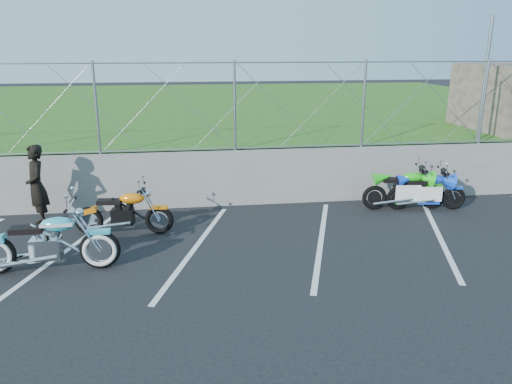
{
  "coord_description": "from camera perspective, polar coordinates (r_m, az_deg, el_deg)",
  "views": [
    {
      "loc": [
        -0.08,
        -7.7,
        3.62
      ],
      "look_at": [
        1.17,
        1.3,
        0.93
      ],
      "focal_mm": 35.0,
      "sensor_mm": 36.0,
      "label": 1
    }
  ],
  "objects": [
    {
      "name": "ground",
      "position": [
        8.5,
        -6.71,
        -8.83
      ],
      "size": [
        90.0,
        90.0,
        0.0
      ],
      "primitive_type": "plane",
      "color": "black",
      "rests_on": "ground"
    },
    {
      "name": "sign_pole",
      "position": [
        13.72,
        24.68,
        11.59
      ],
      "size": [
        0.08,
        0.08,
        3.0
      ],
      "primitive_type": "cylinder",
      "color": "gray",
      "rests_on": "grass_field"
    },
    {
      "name": "cruiser_turquoise",
      "position": [
        8.9,
        -22.57,
        -5.6
      ],
      "size": [
        2.34,
        0.74,
        1.16
      ],
      "rotation": [
        0.0,
        0.0,
        -0.01
      ],
      "color": "black",
      "rests_on": "ground"
    },
    {
      "name": "sportbike_blue",
      "position": [
        11.96,
        19.0,
        -0.05
      ],
      "size": [
        1.8,
        0.64,
        0.94
      ],
      "rotation": [
        0.0,
        0.0,
        -0.13
      ],
      "color": "black",
      "rests_on": "ground"
    },
    {
      "name": "sportbike_green",
      "position": [
        11.82,
        16.68,
        0.09
      ],
      "size": [
        1.91,
        0.68,
        0.99
      ],
      "rotation": [
        0.0,
        0.0,
        -0.1
      ],
      "color": "black",
      "rests_on": "ground"
    },
    {
      "name": "parking_lines",
      "position": [
        9.5,
        0.41,
        -5.89
      ],
      "size": [
        18.29,
        4.31,
        0.01
      ],
      "color": "silver",
      "rests_on": "ground"
    },
    {
      "name": "retaining_wall",
      "position": [
        11.58,
        -7.27,
        1.48
      ],
      "size": [
        30.0,
        0.22,
        1.3
      ],
      "primitive_type": "cube",
      "color": "slate",
      "rests_on": "ground"
    },
    {
      "name": "naked_orange",
      "position": [
        10.17,
        -14.74,
        -2.45
      ],
      "size": [
        1.96,
        0.66,
        0.97
      ],
      "rotation": [
        0.0,
        0.0,
        -0.11
      ],
      "color": "black",
      "rests_on": "ground"
    },
    {
      "name": "chain_link_fence",
      "position": [
        11.27,
        -7.58,
        9.61
      ],
      "size": [
        28.0,
        0.03,
        2.0
      ],
      "color": "gray",
      "rests_on": "retaining_wall"
    },
    {
      "name": "grass_field",
      "position": [
        21.4,
        -7.72,
        8.34
      ],
      "size": [
        30.0,
        20.0,
        1.3
      ],
      "primitive_type": "cube",
      "color": "#275316",
      "rests_on": "ground"
    },
    {
      "name": "person_standing",
      "position": [
        11.11,
        -23.77,
        0.62
      ],
      "size": [
        0.62,
        0.73,
        1.7
      ],
      "primitive_type": "imported",
      "rotation": [
        0.0,
        0.0,
        -1.16
      ],
      "color": "black",
      "rests_on": "ground"
    }
  ]
}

